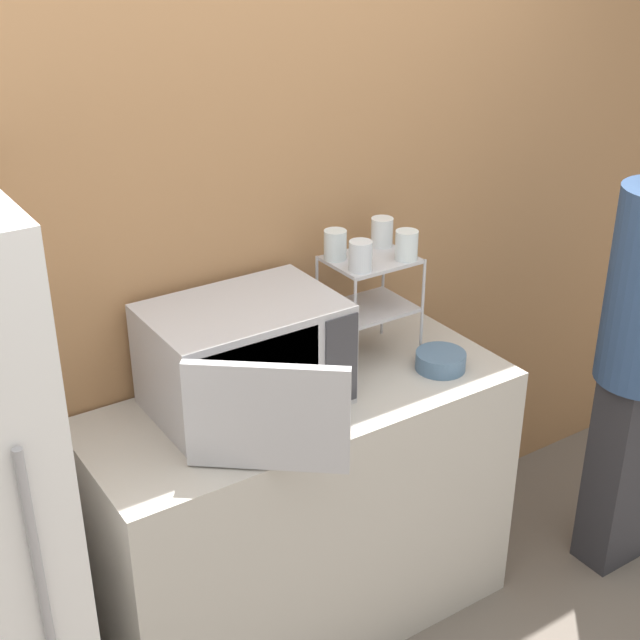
# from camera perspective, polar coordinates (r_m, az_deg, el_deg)

# --- Properties ---
(wall_back) EXTENTS (8.00, 0.06, 2.60)m
(wall_back) POSITION_cam_1_polar(r_m,az_deg,el_deg) (2.89, -4.65, 4.33)
(wall_back) COLOR #9E7047
(wall_back) RESTS_ON ground_plane
(counter) EXTENTS (1.41, 0.57, 0.92)m
(counter) POSITION_cam_1_polar(r_m,az_deg,el_deg) (3.07, -1.06, -12.32)
(counter) COLOR #B7B2A8
(counter) RESTS_ON ground_plane
(microwave) EXTENTS (0.59, 0.69, 0.33)m
(microwave) POSITION_cam_1_polar(r_m,az_deg,el_deg) (2.68, -4.79, -2.45)
(microwave) COLOR #ADADB2
(microwave) RESTS_ON counter
(dish_rack) EXTENTS (0.29, 0.23, 0.36)m
(dish_rack) POSITION_cam_1_polar(r_m,az_deg,el_deg) (2.94, 3.22, 2.17)
(dish_rack) COLOR #B2B2B7
(dish_rack) RESTS_ON counter
(glass_front_left) EXTENTS (0.07, 0.07, 0.10)m
(glass_front_left) POSITION_cam_1_polar(r_m,az_deg,el_deg) (2.78, 2.61, 4.12)
(glass_front_left) COLOR silver
(glass_front_left) RESTS_ON dish_rack
(glass_back_right) EXTENTS (0.07, 0.07, 0.10)m
(glass_back_right) POSITION_cam_1_polar(r_m,az_deg,el_deg) (2.99, 3.99, 5.65)
(glass_back_right) COLOR silver
(glass_back_right) RESTS_ON dish_rack
(glass_front_right) EXTENTS (0.07, 0.07, 0.10)m
(glass_front_right) POSITION_cam_1_polar(r_m,az_deg,el_deg) (2.88, 5.56, 4.79)
(glass_front_right) COLOR silver
(glass_front_right) RESTS_ON dish_rack
(glass_back_left) EXTENTS (0.07, 0.07, 0.10)m
(glass_back_left) POSITION_cam_1_polar(r_m,az_deg,el_deg) (2.87, 0.98, 4.84)
(glass_back_left) COLOR silver
(glass_back_left) RESTS_ON dish_rack
(bowl) EXTENTS (0.17, 0.17, 0.06)m
(bowl) POSITION_cam_1_polar(r_m,az_deg,el_deg) (2.97, 7.72, -2.62)
(bowl) COLOR slate
(bowl) RESTS_ON counter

